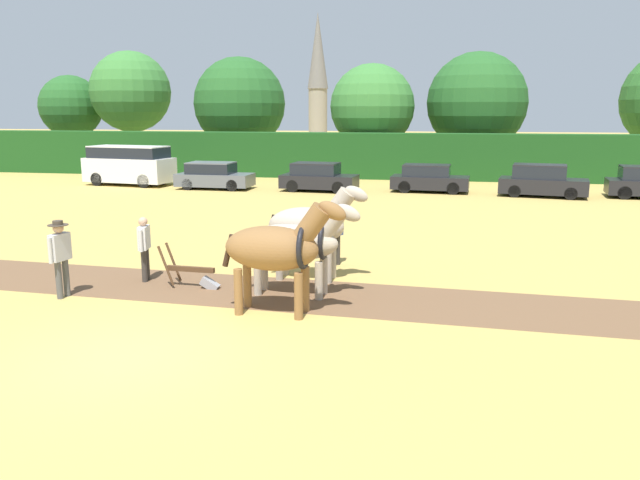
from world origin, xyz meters
TOP-DOWN VIEW (x-y plane):
  - ground_plane at (0.00, 0.00)m, footprint 240.00×240.00m
  - plowed_furrow_strip at (-2.97, 4.36)m, footprint 32.68×4.34m
  - hedgerow at (0.00, 29.73)m, footprint 57.39×1.86m
  - tree_far_left at (-23.26, 36.08)m, footprint 4.84×4.84m
  - tree_left at (-18.04, 35.91)m, footprint 6.07×6.07m
  - tree_center_left at (-9.28, 35.53)m, footprint 6.70×6.70m
  - tree_center at (0.73, 33.31)m, footprint 5.67×5.67m
  - tree_center_right at (7.66, 34.83)m, footprint 6.71×6.71m
  - church_spire at (-7.77, 58.48)m, footprint 2.21×2.21m
  - draft_horse_lead_left at (1.96, 2.70)m, footprint 2.73×1.08m
  - draft_horse_lead_right at (2.03, 4.09)m, footprint 2.88×0.98m
  - draft_horse_trail_left at (2.11, 5.48)m, footprint 2.67×1.09m
  - plow at (-0.47, 4.22)m, footprint 1.48×0.48m
  - farmer_at_plow at (-1.92, 4.58)m, footprint 0.28×0.64m
  - farmer_beside_team at (2.49, 7.01)m, footprint 0.38×0.62m
  - farmer_onlooker_left at (-3.13, 2.92)m, footprint 0.45×0.68m
  - parked_van at (-12.05, 23.50)m, footprint 5.20×2.73m
  - parked_car_left at (-6.72, 22.67)m, footprint 4.07×1.88m
  - parked_car_center_left at (-0.98, 22.77)m, footprint 4.09×2.12m
  - parked_car_center at (4.77, 23.46)m, footprint 4.08×2.01m
  - parked_car_center_right at (10.27, 22.67)m, footprint 4.38×2.41m

SIDE VIEW (x-z plane):
  - ground_plane at x=0.00m, z-range 0.00..0.00m
  - plowed_furrow_strip at x=-2.97m, z-range 0.00..0.01m
  - plow at x=-0.47m, z-range -0.25..0.88m
  - parked_car_center at x=4.77m, z-range -0.03..1.40m
  - parked_car_left at x=-6.72m, z-range -0.03..1.42m
  - parked_car_center_left at x=-0.98m, z-range -0.03..1.46m
  - parked_car_center_right at x=10.27m, z-range -0.04..1.54m
  - farmer_at_plow at x=-1.92m, z-range 0.12..1.74m
  - farmer_beside_team at x=2.49m, z-range 0.13..1.78m
  - farmer_onlooker_left at x=-3.13m, z-range 0.16..1.94m
  - parked_van at x=-12.05m, z-range 0.03..2.25m
  - draft_horse_lead_right at x=2.03m, z-range 0.12..2.36m
  - draft_horse_trail_left at x=2.11m, z-range 0.14..2.61m
  - draft_horse_lead_left at x=1.96m, z-range 0.15..2.65m
  - hedgerow at x=0.00m, z-range 0.00..2.81m
  - tree_center at x=0.73m, z-range 0.79..8.06m
  - tree_far_left at x=-23.26m, z-range 1.01..7.91m
  - tree_center_left at x=-9.28m, z-range 0.66..8.68m
  - tree_center_right at x=7.66m, z-range 0.67..8.72m
  - tree_left at x=-18.04m, z-range 1.26..9.87m
  - church_spire at x=-7.77m, z-range 0.34..14.72m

